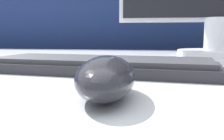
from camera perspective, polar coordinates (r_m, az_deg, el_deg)
The scene contains 3 objects.
partition_panel at distance 1.27m, azimuth 4.41°, elevation -6.02°, with size 5.00×0.03×1.04m.
computer_mouse_near at distance 0.26m, azimuth -1.31°, elevation -1.59°, with size 0.07×0.13×0.04m.
keyboard at distance 0.45m, azimuth -2.52°, elevation 1.10°, with size 0.40×0.19×0.02m.
Camera 1 is at (0.09, -0.51, 0.82)m, focal length 42.00 mm.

